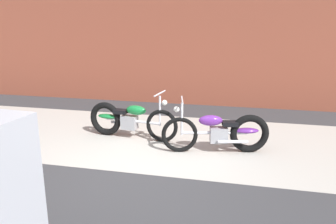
% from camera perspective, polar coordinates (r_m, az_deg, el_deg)
% --- Properties ---
extents(ground_plane, '(80.00, 80.00, 0.00)m').
position_cam_1_polar(ground_plane, '(5.47, -6.59, -10.42)').
color(ground_plane, '#38383A').
extents(sidewalk_slab, '(36.00, 3.50, 0.01)m').
position_cam_1_polar(sidewalk_slab, '(7.02, -1.82, -4.51)').
color(sidewalk_slab, '#B2ADA3').
rests_on(sidewalk_slab, ground).
extents(motorcycle_green, '(2.00, 0.61, 1.03)m').
position_cam_1_polar(motorcycle_green, '(7.00, -7.26, -1.27)').
color(motorcycle_green, black).
rests_on(motorcycle_green, ground).
extents(motorcycle_purple, '(1.98, 0.70, 1.03)m').
position_cam_1_polar(motorcycle_purple, '(6.22, 9.49, -3.42)').
color(motorcycle_purple, black).
rests_on(motorcycle_purple, ground).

